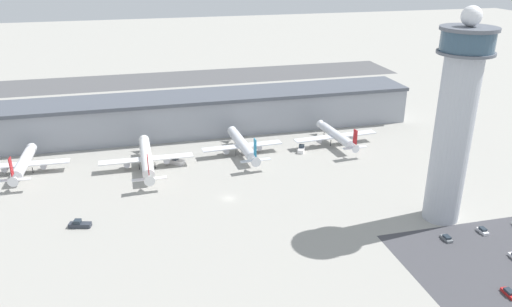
# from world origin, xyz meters

# --- Properties ---
(ground_plane) EXTENTS (1000.00, 1000.00, 0.00)m
(ground_plane) POSITION_xyz_m (0.00, 0.00, 0.00)
(ground_plane) COLOR #9E9B93
(terminal_building) EXTENTS (200.72, 25.00, 17.93)m
(terminal_building) POSITION_xyz_m (0.00, 70.00, 9.06)
(terminal_building) COLOR #9399A3
(terminal_building) RESTS_ON ground
(runway_strip) EXTENTS (301.08, 44.00, 0.01)m
(runway_strip) POSITION_xyz_m (0.00, 177.28, 0.00)
(runway_strip) COLOR #515154
(runway_strip) RESTS_ON ground
(control_tower) EXTENTS (16.04, 16.04, 65.51)m
(control_tower) POSITION_xyz_m (63.01, -29.50, 33.16)
(control_tower) COLOR #ADB2BC
(control_tower) RESTS_ON ground
(airplane_gate_alpha) EXTENTS (33.24, 33.60, 12.97)m
(airplane_gate_alpha) POSITION_xyz_m (-71.55, 39.10, 4.22)
(airplane_gate_alpha) COLOR white
(airplane_gate_alpha) RESTS_ON ground
(airplane_gate_bravo) EXTENTS (36.15, 42.33, 13.71)m
(airplane_gate_bravo) POSITION_xyz_m (-25.95, 32.11, 4.47)
(airplane_gate_bravo) COLOR white
(airplane_gate_bravo) RESTS_ON ground
(airplane_gate_charlie) EXTENTS (33.99, 37.76, 13.35)m
(airplane_gate_charlie) POSITION_xyz_m (13.49, 37.16, 4.26)
(airplane_gate_charlie) COLOR silver
(airplane_gate_charlie) RESTS_ON ground
(airplane_gate_delta) EXTENTS (38.31, 34.05, 12.46)m
(airplane_gate_delta) POSITION_xyz_m (55.46, 37.87, 4.50)
(airplane_gate_delta) COLOR silver
(airplane_gate_delta) RESTS_ON ground
(service_truck_catering) EXTENTS (4.93, 6.38, 2.92)m
(service_truck_catering) POSITION_xyz_m (38.37, 34.73, 1.01)
(service_truck_catering) COLOR black
(service_truck_catering) RESTS_ON ground
(service_truck_fuel) EXTENTS (6.71, 5.91, 3.17)m
(service_truck_fuel) POSITION_xyz_m (-14.37, 34.50, 1.11)
(service_truck_fuel) COLOR black
(service_truck_fuel) RESTS_ON ground
(service_truck_baggage) EXTENTS (7.08, 3.96, 2.48)m
(service_truck_baggage) POSITION_xyz_m (-48.35, -7.56, 0.86)
(service_truck_baggage) COLOR black
(service_truck_baggage) RESTS_ON ground
(car_yellow_taxi) EXTENTS (1.94, 4.63, 1.39)m
(car_yellow_taxi) POSITION_xyz_m (57.30, -68.11, 0.54)
(car_yellow_taxi) COLOR black
(car_yellow_taxi) RESTS_ON ground
(car_red_hatchback) EXTENTS (1.87, 4.19, 1.38)m
(car_red_hatchback) POSITION_xyz_m (57.21, -41.88, 0.53)
(car_red_hatchback) COLOR black
(car_red_hatchback) RESTS_ON ground
(car_green_van) EXTENTS (1.91, 4.10, 1.56)m
(car_green_van) POSITION_xyz_m (70.24, -40.93, 0.61)
(car_green_van) COLOR black
(car_green_van) RESTS_ON ground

